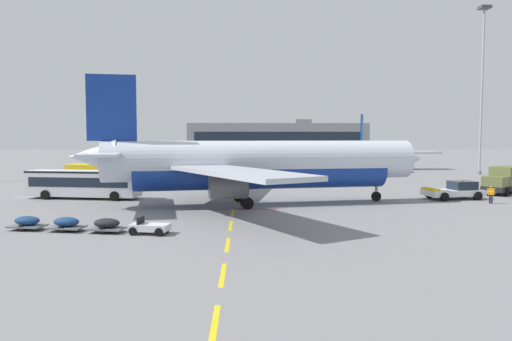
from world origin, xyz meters
TOP-DOWN VIEW (x-y plane):
  - ground at (40.00, 40.00)m, footprint 400.00×400.00m
  - apron_paint_markings at (18.00, 37.51)m, footprint 8.00×96.23m
  - airliner_foreground at (20.18, 25.15)m, footprint 34.74×34.13m
  - pushback_tug at (41.29, 28.80)m, footprint 6.40×3.99m
  - airliner_mid_left at (44.50, 80.64)m, footprint 29.27×30.16m
  - apron_shuttle_bus at (1.90, 30.04)m, footprint 12.31×4.74m
  - catering_truck at (1.76, 44.90)m, footprint 7.38×4.06m
  - fuel_service_truck at (49.16, 33.51)m, footprint 6.87×6.39m
  - ground_power_truck at (-1.49, 39.50)m, footprint 7.39×4.31m
  - baggage_train at (8.11, 11.83)m, footprint 11.67×3.59m
  - ground_crew_worker at (43.34, 25.30)m, footprint 0.60×0.42m
  - apron_light_mast_far at (60.16, 61.98)m, footprint 1.80×1.80m
  - terminal_satellite at (30.97, 158.48)m, footprint 64.69×19.37m

SIDE VIEW (x-z plane):
  - ground at x=40.00m, z-range 0.00..0.00m
  - apron_paint_markings at x=18.00m, z-range 0.00..0.01m
  - baggage_train at x=8.11m, z-range -0.04..1.10m
  - pushback_tug at x=41.29m, z-range -0.14..1.94m
  - ground_crew_worker at x=43.34m, z-range 0.13..1.87m
  - catering_truck at x=1.76m, z-range 0.08..3.22m
  - fuel_service_truck at x=49.16m, z-range 0.08..3.22m
  - ground_power_truck at x=-1.49m, z-range 0.08..3.22m
  - apron_shuttle_bus at x=1.90m, z-range 0.25..3.25m
  - airliner_mid_left at x=44.50m, z-range -1.90..8.86m
  - airliner_foreground at x=20.18m, z-range -2.15..10.05m
  - terminal_satellite at x=30.97m, z-range -0.78..12.31m
  - apron_light_mast_far at x=60.16m, z-range 3.21..32.17m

